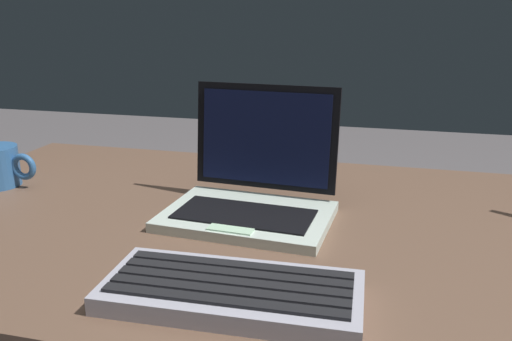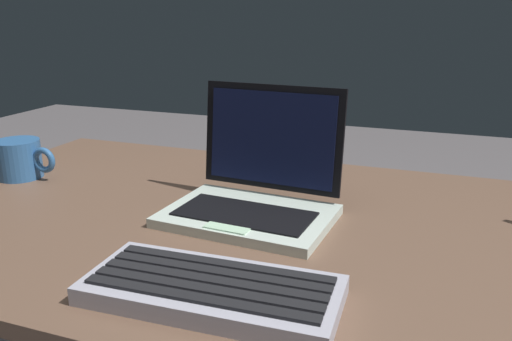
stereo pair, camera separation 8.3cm
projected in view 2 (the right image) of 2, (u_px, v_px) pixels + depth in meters
The scene contains 4 objects.
desk at pixel (300, 272), 0.87m from camera, with size 1.47×0.76×0.70m.
laptop_front at pixel (255, 191), 0.89m from camera, with size 0.29×0.23×0.21m.
external_keyboard at pixel (212, 289), 0.63m from camera, with size 0.32×0.15×0.03m.
coffee_mug at pixel (20, 159), 1.08m from camera, with size 0.14×0.09×0.08m.
Camera 2 is at (0.20, -0.76, 1.04)m, focal length 36.32 mm.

